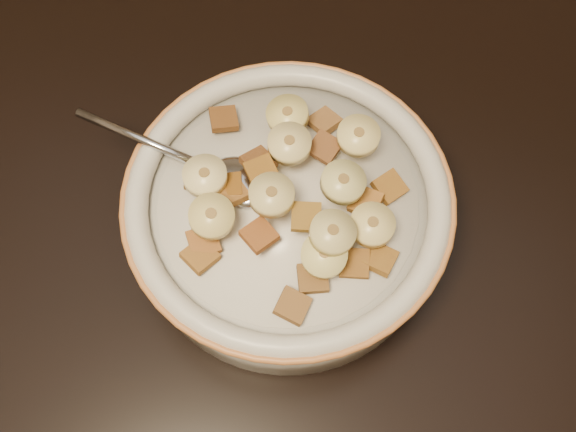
# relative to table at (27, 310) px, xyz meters

# --- Properties ---
(floor) EXTENTS (4.00, 4.50, 0.10)m
(floor) POSITION_rel_table_xyz_m (0.00, 0.00, -0.78)
(floor) COLOR #422816
(floor) RESTS_ON ground
(table) EXTENTS (1.43, 0.94, 0.04)m
(table) POSITION_rel_table_xyz_m (0.00, 0.00, 0.00)
(table) COLOR black
(table) RESTS_ON floor
(cereal_bowl) EXTENTS (0.23, 0.23, 0.05)m
(cereal_bowl) POSITION_rel_table_xyz_m (0.19, 0.09, 0.05)
(cereal_bowl) COLOR beige
(cereal_bowl) RESTS_ON table
(milk) EXTENTS (0.19, 0.19, 0.00)m
(milk) POSITION_rel_table_xyz_m (0.19, 0.09, 0.07)
(milk) COLOR beige
(milk) RESTS_ON cereal_bowl
(spoon) EXTENTS (0.06, 0.05, 0.01)m
(spoon) POSITION_rel_table_xyz_m (0.16, 0.10, 0.08)
(spoon) COLOR #AEB4C5
(spoon) RESTS_ON cereal_bowl
(cereal_square_0) EXTENTS (0.03, 0.03, 0.01)m
(cereal_square_0) POSITION_rel_table_xyz_m (0.17, 0.10, 0.10)
(cereal_square_0) COLOR brown
(cereal_square_0) RESTS_ON milk
(cereal_square_1) EXTENTS (0.03, 0.03, 0.01)m
(cereal_square_1) POSITION_rel_table_xyz_m (0.25, 0.10, 0.08)
(cereal_square_1) COLOR brown
(cereal_square_1) RESTS_ON milk
(cereal_square_2) EXTENTS (0.03, 0.03, 0.01)m
(cereal_square_2) POSITION_rel_table_xyz_m (0.15, 0.09, 0.09)
(cereal_square_2) COLOR #956129
(cereal_square_2) RESTS_ON milk
(cereal_square_3) EXTENTS (0.02, 0.02, 0.01)m
(cereal_square_3) POSITION_rel_table_xyz_m (0.18, 0.08, 0.10)
(cereal_square_3) COLOR brown
(cereal_square_3) RESTS_ON milk
(cereal_square_4) EXTENTS (0.03, 0.03, 0.01)m
(cereal_square_4) POSITION_rel_table_xyz_m (0.18, 0.06, 0.09)
(cereal_square_4) COLOR brown
(cereal_square_4) RESTS_ON milk
(cereal_square_5) EXTENTS (0.03, 0.03, 0.01)m
(cereal_square_5) POSITION_rel_table_xyz_m (0.13, 0.15, 0.08)
(cereal_square_5) COLOR brown
(cereal_square_5) RESTS_ON milk
(cereal_square_6) EXTENTS (0.02, 0.02, 0.01)m
(cereal_square_6) POSITION_rel_table_xyz_m (0.21, 0.07, 0.10)
(cereal_square_6) COLOR brown
(cereal_square_6) RESTS_ON milk
(cereal_square_7) EXTENTS (0.03, 0.03, 0.01)m
(cereal_square_7) POSITION_rel_table_xyz_m (0.14, 0.05, 0.08)
(cereal_square_7) COLOR #96501F
(cereal_square_7) RESTS_ON milk
(cereal_square_8) EXTENTS (0.02, 0.02, 0.01)m
(cereal_square_8) POSITION_rel_table_xyz_m (0.22, 0.04, 0.08)
(cereal_square_8) COLOR brown
(cereal_square_8) RESTS_ON milk
(cereal_square_9) EXTENTS (0.02, 0.02, 0.01)m
(cereal_square_9) POSITION_rel_table_xyz_m (0.13, 0.10, 0.08)
(cereal_square_9) COLOR brown
(cereal_square_9) RESTS_ON milk
(cereal_square_10) EXTENTS (0.03, 0.03, 0.01)m
(cereal_square_10) POSITION_rel_table_xyz_m (0.21, 0.13, 0.09)
(cereal_square_10) COLOR brown
(cereal_square_10) RESTS_ON milk
(cereal_square_11) EXTENTS (0.02, 0.02, 0.01)m
(cereal_square_11) POSITION_rel_table_xyz_m (0.21, 0.02, 0.08)
(cereal_square_11) COLOR brown
(cereal_square_11) RESTS_ON milk
(cereal_square_12) EXTENTS (0.03, 0.03, 0.01)m
(cereal_square_12) POSITION_rel_table_xyz_m (0.14, 0.04, 0.08)
(cereal_square_12) COLOR #905F21
(cereal_square_12) RESTS_ON milk
(cereal_square_13) EXTENTS (0.03, 0.03, 0.01)m
(cereal_square_13) POSITION_rel_table_xyz_m (0.21, 0.16, 0.08)
(cereal_square_13) COLOR #936131
(cereal_square_13) RESTS_ON milk
(cereal_square_14) EXTENTS (0.03, 0.03, 0.01)m
(cereal_square_14) POSITION_rel_table_xyz_m (0.17, 0.11, 0.09)
(cereal_square_14) COLOR brown
(cereal_square_14) RESTS_ON milk
(cereal_square_15) EXTENTS (0.03, 0.03, 0.01)m
(cereal_square_15) POSITION_rel_table_xyz_m (0.26, 0.12, 0.08)
(cereal_square_15) COLOR brown
(cereal_square_15) RESTS_ON milk
(cereal_square_16) EXTENTS (0.03, 0.03, 0.01)m
(cereal_square_16) POSITION_rel_table_xyz_m (0.26, 0.06, 0.08)
(cereal_square_16) COLOR olive
(cereal_square_16) RESTS_ON milk
(cereal_square_17) EXTENTS (0.03, 0.03, 0.01)m
(cereal_square_17) POSITION_rel_table_xyz_m (0.23, 0.05, 0.08)
(cereal_square_17) COLOR brown
(cereal_square_17) RESTS_ON milk
(cereal_square_18) EXTENTS (0.02, 0.02, 0.01)m
(cereal_square_18) POSITION_rel_table_xyz_m (0.25, 0.05, 0.08)
(cereal_square_18) COLOR #8C5A1A
(cereal_square_18) RESTS_ON milk
(cereal_square_19) EXTENTS (0.02, 0.03, 0.01)m
(cereal_square_19) POSITION_rel_table_xyz_m (0.15, 0.09, 0.09)
(cereal_square_19) COLOR brown
(cereal_square_19) RESTS_ON milk
(banana_slice_0) EXTENTS (0.04, 0.04, 0.01)m
(banana_slice_0) POSITION_rel_table_xyz_m (0.19, 0.13, 0.10)
(banana_slice_0) COLOR #CAB582
(banana_slice_0) RESTS_ON milk
(banana_slice_1) EXTENTS (0.04, 0.04, 0.01)m
(banana_slice_1) POSITION_rel_table_xyz_m (0.23, 0.10, 0.10)
(banana_slice_1) COLOR beige
(banana_slice_1) RESTS_ON milk
(banana_slice_2) EXTENTS (0.04, 0.04, 0.01)m
(banana_slice_2) POSITION_rel_table_xyz_m (0.23, 0.14, 0.10)
(banana_slice_2) COLOR #DAC971
(banana_slice_2) RESTS_ON milk
(banana_slice_3) EXTENTS (0.04, 0.04, 0.02)m
(banana_slice_3) POSITION_rel_table_xyz_m (0.22, 0.05, 0.09)
(banana_slice_3) COLOR #EBDE91
(banana_slice_3) RESTS_ON milk
(banana_slice_4) EXTENTS (0.03, 0.03, 0.01)m
(banana_slice_4) POSITION_rel_table_xyz_m (0.18, 0.15, 0.10)
(banana_slice_4) COLOR #EADF7A
(banana_slice_4) RESTS_ON milk
(banana_slice_5) EXTENTS (0.04, 0.04, 0.01)m
(banana_slice_5) POSITION_rel_table_xyz_m (0.23, 0.06, 0.10)
(banana_slice_5) COLOR beige
(banana_slice_5) RESTS_ON milk
(banana_slice_6) EXTENTS (0.04, 0.04, 0.01)m
(banana_slice_6) POSITION_rel_table_xyz_m (0.25, 0.08, 0.09)
(banana_slice_6) COLOR #CFBB81
(banana_slice_6) RESTS_ON milk
(banana_slice_7) EXTENTS (0.03, 0.03, 0.01)m
(banana_slice_7) POSITION_rel_table_xyz_m (0.13, 0.09, 0.10)
(banana_slice_7) COLOR #FFE3A0
(banana_slice_7) RESTS_ON milk
(banana_slice_8) EXTENTS (0.04, 0.04, 0.01)m
(banana_slice_8) POSITION_rel_table_xyz_m (0.15, 0.06, 0.10)
(banana_slice_8) COLOR #DEC579
(banana_slice_8) RESTS_ON milk
(banana_slice_9) EXTENTS (0.04, 0.04, 0.01)m
(banana_slice_9) POSITION_rel_table_xyz_m (0.18, 0.08, 0.11)
(banana_slice_9) COLOR #CEB980
(banana_slice_9) RESTS_ON milk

